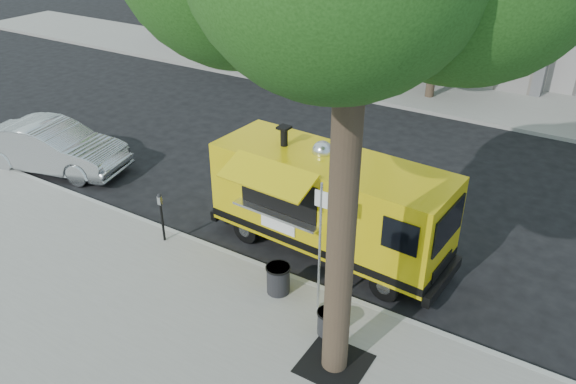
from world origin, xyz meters
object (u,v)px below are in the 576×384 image
at_px(food_truck, 328,202).
at_px(sedan, 53,147).
at_px(far_tree_b, 440,6).
at_px(trash_bin_left, 278,278).
at_px(parking_meter, 161,212).
at_px(trash_bin_right, 328,322).
at_px(sign_post, 320,241).

distance_m(food_truck, sedan, 9.53).
xyz_separation_m(far_tree_b, trash_bin_left, (1.55, -14.25, -3.33)).
height_order(parking_meter, trash_bin_right, parking_meter).
xyz_separation_m(sign_post, food_truck, (-0.95, 2.12, -0.44)).
bearing_deg(trash_bin_left, far_tree_b, 96.20).
bearing_deg(sign_post, trash_bin_left, 179.83).
bearing_deg(food_truck, sedan, -173.10).
xyz_separation_m(sedan, trash_bin_left, (9.44, -1.59, -0.28)).
distance_m(sign_post, food_truck, 2.37).
distance_m(parking_meter, trash_bin_left, 3.59).
xyz_separation_m(sign_post, parking_meter, (-4.55, 0.20, -0.87)).
height_order(far_tree_b, food_truck, far_tree_b).
height_order(far_tree_b, parking_meter, far_tree_b).
height_order(far_tree_b, trash_bin_right, far_tree_b).
relative_size(food_truck, sedan, 1.31).
xyz_separation_m(far_tree_b, food_truck, (1.60, -12.13, -2.42)).
distance_m(food_truck, trash_bin_right, 3.24).
relative_size(parking_meter, food_truck, 0.21).
bearing_deg(trash_bin_right, trash_bin_left, 159.27).
xyz_separation_m(food_truck, sedan, (-9.50, -0.53, -0.63)).
relative_size(far_tree_b, food_truck, 0.88).
xyz_separation_m(sign_post, sedan, (-10.44, 1.59, -1.06)).
bearing_deg(trash_bin_right, sign_post, 133.13).
height_order(parking_meter, trash_bin_left, parking_meter).
bearing_deg(sedan, sign_post, -111.84).
bearing_deg(trash_bin_right, sedan, 168.82).
xyz_separation_m(trash_bin_left, trash_bin_right, (1.55, -0.59, -0.06)).
distance_m(parking_meter, food_truck, 4.11).
height_order(trash_bin_left, trash_bin_right, trash_bin_left).
bearing_deg(trash_bin_right, food_truck, 118.87).
relative_size(parking_meter, sedan, 0.28).
height_order(far_tree_b, sign_post, far_tree_b).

